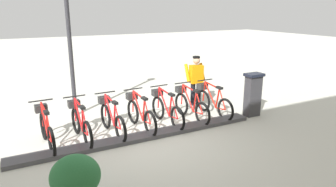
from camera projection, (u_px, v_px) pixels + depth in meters
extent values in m
plane|color=beige|center=(143.00, 138.00, 7.60)|extent=(60.00, 60.00, 0.00)
cube|color=#47474C|center=(143.00, 136.00, 7.58)|extent=(0.44, 6.21, 0.10)
cube|color=#38383D|center=(253.00, 96.00, 9.06)|extent=(0.28, 0.44, 1.20)
cube|color=#194C8C|center=(250.00, 83.00, 9.09)|extent=(0.03, 0.30, 0.40)
cube|color=black|center=(254.00, 75.00, 8.89)|extent=(0.36, 0.52, 0.08)
torus|color=black|center=(225.00, 110.00, 8.66)|extent=(0.67, 0.10, 0.67)
torus|color=black|center=(203.00, 101.00, 9.53)|extent=(0.67, 0.10, 0.67)
cylinder|color=red|center=(210.00, 94.00, 9.17)|extent=(0.60, 0.07, 0.70)
cylinder|color=red|center=(218.00, 98.00, 8.90)|extent=(0.17, 0.05, 0.61)
cylinder|color=red|center=(212.00, 85.00, 9.04)|extent=(0.69, 0.08, 0.11)
cylinder|color=red|center=(221.00, 109.00, 8.84)|extent=(0.43, 0.05, 0.09)
cylinder|color=red|center=(222.00, 99.00, 8.71)|extent=(0.33, 0.05, 0.56)
cylinder|color=red|center=(204.00, 91.00, 9.43)|extent=(0.10, 0.04, 0.62)
cube|color=black|center=(219.00, 88.00, 8.76)|extent=(0.22, 0.11, 0.06)
cylinder|color=black|center=(205.00, 80.00, 9.31)|extent=(0.06, 0.54, 0.03)
cube|color=#2D2D2D|center=(203.00, 86.00, 9.46)|extent=(0.21, 0.29, 0.18)
torus|color=black|center=(203.00, 114.00, 8.32)|extent=(0.67, 0.10, 0.67)
torus|color=black|center=(181.00, 104.00, 9.19)|extent=(0.67, 0.10, 0.67)
cylinder|color=red|center=(188.00, 98.00, 8.83)|extent=(0.60, 0.07, 0.70)
cylinder|color=red|center=(195.00, 102.00, 8.55)|extent=(0.17, 0.05, 0.61)
cylinder|color=red|center=(189.00, 88.00, 8.70)|extent=(0.69, 0.08, 0.11)
cylinder|color=red|center=(198.00, 113.00, 8.50)|extent=(0.43, 0.05, 0.09)
cylinder|color=red|center=(199.00, 103.00, 8.37)|extent=(0.33, 0.05, 0.56)
cylinder|color=red|center=(182.00, 94.00, 9.08)|extent=(0.10, 0.04, 0.62)
cube|color=black|center=(196.00, 91.00, 8.42)|extent=(0.22, 0.11, 0.06)
cylinder|color=black|center=(183.00, 83.00, 8.96)|extent=(0.06, 0.54, 0.03)
cube|color=#2D2D2D|center=(181.00, 89.00, 9.11)|extent=(0.21, 0.29, 0.18)
torus|color=black|center=(178.00, 119.00, 7.97)|extent=(0.67, 0.10, 0.67)
torus|color=black|center=(158.00, 108.00, 8.84)|extent=(0.67, 0.10, 0.67)
cylinder|color=red|center=(164.00, 101.00, 8.48)|extent=(0.60, 0.07, 0.70)
cylinder|color=red|center=(170.00, 106.00, 8.21)|extent=(0.17, 0.05, 0.61)
cylinder|color=red|center=(165.00, 91.00, 8.35)|extent=(0.69, 0.08, 0.11)
cylinder|color=red|center=(173.00, 117.00, 8.15)|extent=(0.43, 0.05, 0.09)
cylinder|color=red|center=(175.00, 107.00, 8.02)|extent=(0.33, 0.05, 0.56)
cylinder|color=red|center=(159.00, 98.00, 8.74)|extent=(0.10, 0.04, 0.62)
cube|color=black|center=(172.00, 95.00, 8.07)|extent=(0.22, 0.11, 0.06)
cylinder|color=black|center=(159.00, 86.00, 8.62)|extent=(0.06, 0.54, 0.03)
cube|color=#2D2D2D|center=(157.00, 92.00, 8.77)|extent=(0.21, 0.29, 0.18)
torus|color=black|center=(150.00, 124.00, 7.62)|extent=(0.67, 0.10, 0.67)
torus|color=black|center=(133.00, 112.00, 8.50)|extent=(0.67, 0.10, 0.67)
cylinder|color=red|center=(138.00, 105.00, 8.14)|extent=(0.60, 0.07, 0.70)
cylinder|color=red|center=(144.00, 110.00, 7.86)|extent=(0.17, 0.05, 0.61)
cylinder|color=red|center=(139.00, 95.00, 8.01)|extent=(0.69, 0.08, 0.11)
cylinder|color=red|center=(147.00, 122.00, 7.81)|extent=(0.43, 0.05, 0.09)
cylinder|color=red|center=(147.00, 112.00, 7.68)|extent=(0.33, 0.05, 0.56)
cylinder|color=red|center=(133.00, 101.00, 8.39)|extent=(0.10, 0.04, 0.62)
cube|color=black|center=(144.00, 98.00, 7.72)|extent=(0.22, 0.11, 0.06)
cylinder|color=black|center=(133.00, 89.00, 8.27)|extent=(0.06, 0.54, 0.03)
cube|color=#2D2D2D|center=(132.00, 96.00, 8.42)|extent=(0.21, 0.29, 0.18)
torus|color=black|center=(121.00, 129.00, 7.28)|extent=(0.67, 0.10, 0.67)
torus|color=black|center=(106.00, 116.00, 8.15)|extent=(0.67, 0.10, 0.67)
cylinder|color=red|center=(110.00, 110.00, 7.79)|extent=(0.60, 0.07, 0.70)
cylinder|color=red|center=(115.00, 115.00, 7.52)|extent=(0.17, 0.05, 0.61)
cylinder|color=red|center=(110.00, 99.00, 7.66)|extent=(0.69, 0.08, 0.11)
cylinder|color=red|center=(117.00, 127.00, 7.46)|extent=(0.43, 0.05, 0.09)
cylinder|color=red|center=(118.00, 116.00, 7.33)|extent=(0.33, 0.05, 0.56)
cylinder|color=red|center=(105.00, 105.00, 8.04)|extent=(0.10, 0.04, 0.62)
cube|color=black|center=(115.00, 103.00, 7.38)|extent=(0.22, 0.11, 0.06)
cylinder|color=black|center=(105.00, 93.00, 7.92)|extent=(0.06, 0.54, 0.03)
cube|color=#2D2D2D|center=(104.00, 100.00, 8.07)|extent=(0.21, 0.29, 0.18)
torus|color=black|center=(88.00, 135.00, 6.93)|extent=(0.67, 0.10, 0.67)
torus|color=black|center=(76.00, 121.00, 7.81)|extent=(0.67, 0.10, 0.67)
cylinder|color=red|center=(79.00, 114.00, 7.45)|extent=(0.60, 0.07, 0.70)
cylinder|color=red|center=(83.00, 120.00, 7.17)|extent=(0.17, 0.05, 0.61)
cylinder|color=red|center=(78.00, 103.00, 7.32)|extent=(0.69, 0.08, 0.11)
cylinder|color=red|center=(85.00, 133.00, 7.12)|extent=(0.43, 0.05, 0.09)
cylinder|color=red|center=(85.00, 122.00, 6.99)|extent=(0.33, 0.05, 0.56)
cylinder|color=red|center=(75.00, 110.00, 7.70)|extent=(0.10, 0.04, 0.62)
cube|color=black|center=(82.00, 107.00, 7.03)|extent=(0.22, 0.11, 0.06)
cylinder|color=black|center=(74.00, 96.00, 7.58)|extent=(0.06, 0.54, 0.03)
cube|color=#2D2D2D|center=(74.00, 104.00, 7.73)|extent=(0.21, 0.29, 0.18)
torus|color=black|center=(52.00, 142.00, 6.59)|extent=(0.67, 0.10, 0.67)
torus|color=black|center=(43.00, 126.00, 7.46)|extent=(0.67, 0.10, 0.67)
cylinder|color=red|center=(45.00, 120.00, 7.10)|extent=(0.60, 0.07, 0.70)
cylinder|color=red|center=(47.00, 126.00, 6.83)|extent=(0.17, 0.05, 0.61)
cylinder|color=red|center=(44.00, 108.00, 6.97)|extent=(0.69, 0.08, 0.11)
cylinder|color=red|center=(50.00, 140.00, 6.77)|extent=(0.43, 0.05, 0.09)
cylinder|color=red|center=(49.00, 128.00, 6.64)|extent=(0.33, 0.05, 0.56)
cylinder|color=red|center=(42.00, 115.00, 7.35)|extent=(0.10, 0.04, 0.62)
cube|color=black|center=(46.00, 112.00, 6.69)|extent=(0.22, 0.11, 0.06)
cylinder|color=black|center=(41.00, 101.00, 7.23)|extent=(0.06, 0.54, 0.03)
cube|color=#2D2D2D|center=(41.00, 108.00, 7.38)|extent=(0.21, 0.29, 0.18)
cube|color=white|center=(192.00, 106.00, 9.96)|extent=(0.27, 0.14, 0.10)
cube|color=white|center=(199.00, 106.00, 9.93)|extent=(0.27, 0.14, 0.10)
cylinder|color=black|center=(193.00, 95.00, 9.80)|extent=(0.15, 0.15, 0.82)
cylinder|color=black|center=(198.00, 94.00, 9.88)|extent=(0.15, 0.15, 0.82)
cube|color=orange|center=(196.00, 74.00, 9.66)|extent=(0.30, 0.43, 0.56)
cylinder|color=orange|center=(187.00, 73.00, 9.65)|extent=(0.34, 0.13, 0.57)
cylinder|color=orange|center=(202.00, 72.00, 9.84)|extent=(0.34, 0.13, 0.57)
sphere|color=tan|center=(197.00, 60.00, 9.55)|extent=(0.22, 0.22, 0.22)
cylinder|color=black|center=(196.00, 57.00, 9.54)|extent=(0.22, 0.22, 0.06)
cylinder|color=#2D2D33|center=(70.00, 49.00, 8.73)|extent=(0.12, 0.12, 3.94)
ellipsoid|color=#256836|center=(75.00, 176.00, 4.65)|extent=(0.76, 0.76, 0.64)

